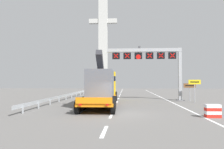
{
  "coord_description": "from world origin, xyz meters",
  "views": [
    {
      "loc": [
        0.86,
        -16.82,
        2.51
      ],
      "look_at": [
        -0.72,
        7.78,
        3.24
      ],
      "focal_mm": 34.99,
      "sensor_mm": 36.0,
      "label": 1
    }
  ],
  "objects": [
    {
      "name": "heavy_haul_truck_orange",
      "position": [
        -1.67,
        6.95,
        1.99
      ],
      "size": [
        3.32,
        14.12,
        5.3
      ],
      "color": "orange",
      "rests_on": "ground"
    },
    {
      "name": "ground",
      "position": [
        0.0,
        0.0,
        0.0
      ],
      "size": [
        112.0,
        112.0,
        0.0
      ],
      "primitive_type": "plane",
      "color": "slate"
    },
    {
      "name": "crash_barrier_striped",
      "position": [
        6.79,
        -1.41,
        0.45
      ],
      "size": [
        1.02,
        0.54,
        0.9
      ],
      "color": "red",
      "rests_on": "ground"
    },
    {
      "name": "exit_sign_yellow",
      "position": [
        8.75,
        8.89,
        1.98
      ],
      "size": [
        1.38,
        0.15,
        2.64
      ],
      "color": "#9EA0A5",
      "rests_on": "ground"
    },
    {
      "name": "guardrail_left",
      "position": [
        -7.11,
        16.14,
        0.56
      ],
      "size": [
        0.13,
        36.28,
        0.76
      ],
      "color": "#999EA3",
      "rests_on": "ground"
    },
    {
      "name": "lane_markings",
      "position": [
        -0.22,
        21.94,
        0.01
      ],
      "size": [
        0.2,
        58.49,
        0.01
      ],
      "color": "silver",
      "rests_on": "ground"
    },
    {
      "name": "bridge_pylon_distant",
      "position": [
        -6.52,
        52.89,
        17.98
      ],
      "size": [
        9.0,
        2.0,
        35.18
      ],
      "color": "#B7B7B2",
      "rests_on": "ground"
    },
    {
      "name": "edge_line_right",
      "position": [
        6.2,
        12.0,
        0.01
      ],
      "size": [
        0.2,
        63.0,
        0.01
      ],
      "primitive_type": "cube",
      "color": "silver",
      "rests_on": "ground"
    },
    {
      "name": "overhead_lane_gantry",
      "position": [
        4.46,
        11.98,
        5.45
      ],
      "size": [
        9.94,
        0.9,
        7.1
      ],
      "color": "#9EA0A5",
      "rests_on": "ground"
    },
    {
      "name": "tourist_info_sign_brown",
      "position": [
        8.78,
        10.94,
        1.68
      ],
      "size": [
        1.49,
        0.15,
        2.2
      ],
      "color": "#9EA0A5",
      "rests_on": "ground"
    }
  ]
}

